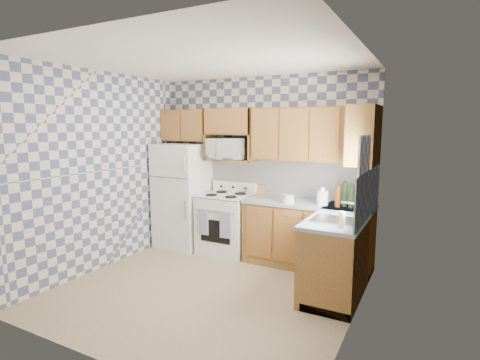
% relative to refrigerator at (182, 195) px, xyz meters
% --- Properties ---
extents(floor, '(3.40, 3.40, 0.00)m').
position_rel_refrigerator_xyz_m(floor, '(1.27, -1.25, -0.84)').
color(floor, '#8D7858').
rests_on(floor, ground).
extents(back_wall, '(3.40, 0.02, 2.70)m').
position_rel_refrigerator_xyz_m(back_wall, '(1.27, 0.35, 0.51)').
color(back_wall, '#4A5578').
rests_on(back_wall, ground).
extents(right_wall, '(0.02, 3.20, 2.70)m').
position_rel_refrigerator_xyz_m(right_wall, '(2.97, -1.25, 0.51)').
color(right_wall, '#4A5578').
rests_on(right_wall, ground).
extents(backsplash_back, '(2.60, 0.02, 0.56)m').
position_rel_refrigerator_xyz_m(backsplash_back, '(1.68, 0.34, 0.36)').
color(backsplash_back, white).
rests_on(backsplash_back, back_wall).
extents(backsplash_right, '(0.02, 1.60, 0.56)m').
position_rel_refrigerator_xyz_m(backsplash_right, '(2.96, -0.45, 0.36)').
color(backsplash_right, white).
rests_on(backsplash_right, right_wall).
extents(refrigerator, '(0.75, 0.70, 1.68)m').
position_rel_refrigerator_xyz_m(refrigerator, '(0.00, 0.00, 0.00)').
color(refrigerator, white).
rests_on(refrigerator, floor).
extents(stove_body, '(0.76, 0.65, 0.90)m').
position_rel_refrigerator_xyz_m(stove_body, '(0.80, 0.03, -0.39)').
color(stove_body, white).
rests_on(stove_body, floor).
extents(cooktop, '(0.76, 0.65, 0.02)m').
position_rel_refrigerator_xyz_m(cooktop, '(0.80, 0.03, 0.07)').
color(cooktop, silver).
rests_on(cooktop, stove_body).
extents(backguard, '(0.76, 0.08, 0.17)m').
position_rel_refrigerator_xyz_m(backguard, '(0.80, 0.30, 0.16)').
color(backguard, white).
rests_on(backguard, cooktop).
extents(dish_towel_left, '(0.18, 0.02, 0.38)m').
position_rel_refrigerator_xyz_m(dish_towel_left, '(0.60, -0.32, -0.30)').
color(dish_towel_left, navy).
rests_on(dish_towel_left, stove_body).
extents(dish_towel_right, '(0.18, 0.02, 0.38)m').
position_rel_refrigerator_xyz_m(dish_towel_right, '(0.99, -0.32, -0.30)').
color(dish_towel_right, navy).
rests_on(dish_towel_right, stove_body).
extents(base_cabinets_back, '(1.75, 0.60, 0.88)m').
position_rel_refrigerator_xyz_m(base_cabinets_back, '(2.10, 0.05, -0.40)').
color(base_cabinets_back, brown).
rests_on(base_cabinets_back, floor).
extents(base_cabinets_right, '(0.60, 1.60, 0.88)m').
position_rel_refrigerator_xyz_m(base_cabinets_right, '(2.67, -0.45, -0.40)').
color(base_cabinets_right, brown).
rests_on(base_cabinets_right, floor).
extents(countertop_back, '(1.77, 0.63, 0.04)m').
position_rel_refrigerator_xyz_m(countertop_back, '(2.10, 0.05, 0.06)').
color(countertop_back, gray).
rests_on(countertop_back, base_cabinets_back).
extents(countertop_right, '(0.63, 1.60, 0.04)m').
position_rel_refrigerator_xyz_m(countertop_right, '(2.67, -0.45, 0.06)').
color(countertop_right, gray).
rests_on(countertop_right, base_cabinets_right).
extents(upper_cabinets_back, '(1.75, 0.33, 0.74)m').
position_rel_refrigerator_xyz_m(upper_cabinets_back, '(2.10, 0.19, 1.01)').
color(upper_cabinets_back, brown).
rests_on(upper_cabinets_back, back_wall).
extents(upper_cabinets_fridge, '(0.82, 0.33, 0.50)m').
position_rel_refrigerator_xyz_m(upper_cabinets_fridge, '(-0.02, 0.19, 1.13)').
color(upper_cabinets_fridge, brown).
rests_on(upper_cabinets_fridge, back_wall).
extents(upper_cabinets_right, '(0.33, 0.70, 0.74)m').
position_rel_refrigerator_xyz_m(upper_cabinets_right, '(2.81, 0.00, 1.01)').
color(upper_cabinets_right, brown).
rests_on(upper_cabinets_right, right_wall).
extents(microwave_shelf, '(0.80, 0.33, 0.03)m').
position_rel_refrigerator_xyz_m(microwave_shelf, '(0.80, 0.19, 0.60)').
color(microwave_shelf, brown).
rests_on(microwave_shelf, back_wall).
extents(microwave, '(0.70, 0.58, 0.33)m').
position_rel_refrigerator_xyz_m(microwave, '(0.74, 0.18, 0.78)').
color(microwave, white).
rests_on(microwave, microwave_shelf).
extents(sink, '(0.48, 0.40, 0.03)m').
position_rel_refrigerator_xyz_m(sink, '(2.67, -0.80, 0.09)').
color(sink, '#B7B7BC').
rests_on(sink, countertop_right).
extents(window, '(0.02, 0.66, 0.86)m').
position_rel_refrigerator_xyz_m(window, '(2.96, -0.80, 0.61)').
color(window, white).
rests_on(window, right_wall).
extents(bottle_0, '(0.07, 0.07, 0.32)m').
position_rel_refrigerator_xyz_m(bottle_0, '(2.60, 0.02, 0.24)').
color(bottle_0, black).
rests_on(bottle_0, countertop_back).
extents(bottle_1, '(0.07, 0.07, 0.30)m').
position_rel_refrigerator_xyz_m(bottle_1, '(2.70, -0.04, 0.23)').
color(bottle_1, black).
rests_on(bottle_1, countertop_back).
extents(bottle_2, '(0.07, 0.07, 0.28)m').
position_rel_refrigerator_xyz_m(bottle_2, '(2.75, 0.06, 0.22)').
color(bottle_2, '#532A08').
rests_on(bottle_2, countertop_back).
extents(bottle_3, '(0.07, 0.07, 0.25)m').
position_rel_refrigerator_xyz_m(bottle_3, '(2.53, -0.06, 0.21)').
color(bottle_3, '#532A08').
rests_on(bottle_3, countertop_back).
extents(knife_block, '(0.11, 0.11, 0.20)m').
position_rel_refrigerator_xyz_m(knife_block, '(1.40, 0.03, 0.18)').
color(knife_block, brown).
rests_on(knife_block, countertop_back).
extents(electric_kettle, '(0.15, 0.15, 0.19)m').
position_rel_refrigerator_xyz_m(electric_kettle, '(2.32, -0.03, 0.17)').
color(electric_kettle, white).
rests_on(electric_kettle, countertop_back).
extents(food_containers, '(0.17, 0.17, 0.11)m').
position_rel_refrigerator_xyz_m(food_containers, '(1.87, -0.12, 0.14)').
color(food_containers, beige).
rests_on(food_containers, countertop_back).
extents(soap_bottle, '(0.06, 0.06, 0.17)m').
position_rel_refrigerator_xyz_m(soap_bottle, '(2.81, -1.04, 0.17)').
color(soap_bottle, beige).
rests_on(soap_bottle, countertop_right).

